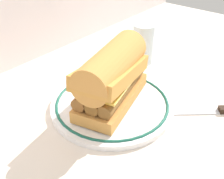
# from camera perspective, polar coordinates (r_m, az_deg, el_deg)

# --- Properties ---
(ground_plane) EXTENTS (1.50, 1.50, 0.00)m
(ground_plane) POSITION_cam_1_polar(r_m,az_deg,el_deg) (0.58, 3.04, -3.71)
(ground_plane) COLOR silver
(plate) EXTENTS (0.26, 0.26, 0.01)m
(plate) POSITION_cam_1_polar(r_m,az_deg,el_deg) (0.58, -0.00, -3.06)
(plate) COLOR white
(plate) RESTS_ON ground_plane
(sausage_sandwich) EXTENTS (0.21, 0.14, 0.13)m
(sausage_sandwich) POSITION_cam_1_polar(r_m,az_deg,el_deg) (0.54, -0.00, 2.95)
(sausage_sandwich) COLOR #D18D42
(sausage_sandwich) RESTS_ON plate
(drinking_glass) EXTENTS (0.06, 0.06, 0.11)m
(drinking_glass) POSITION_cam_1_polar(r_m,az_deg,el_deg) (0.74, 6.67, 9.16)
(drinking_glass) COLOR silver
(drinking_glass) RESTS_ON ground_plane
(butter_knife) EXTENTS (0.12, 0.13, 0.01)m
(butter_knife) POSITION_cam_1_polar(r_m,az_deg,el_deg) (0.60, 20.80, -4.21)
(butter_knife) COLOR silver
(butter_knife) RESTS_ON ground_plane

